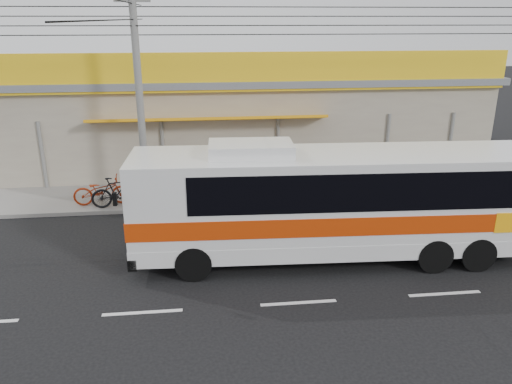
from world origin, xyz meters
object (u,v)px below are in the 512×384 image
(coach_bus, at_px, (340,197))
(utility_pole, at_px, (134,19))
(motorbike_dark, at_px, (118,192))
(motorbike_red, at_px, (102,191))

(coach_bus, height_order, utility_pole, utility_pole)
(coach_bus, xyz_separation_m, motorbike_dark, (-7.29, 4.83, -1.22))
(coach_bus, xyz_separation_m, utility_pole, (-6.27, 5.41, 5.00))
(utility_pole, bearing_deg, coach_bus, -40.81)
(motorbike_red, relative_size, utility_pole, 0.06)
(coach_bus, relative_size, motorbike_dark, 6.07)
(motorbike_dark, bearing_deg, utility_pole, -69.65)
(motorbike_dark, bearing_deg, coach_bus, -133.17)
(motorbike_dark, height_order, utility_pole, utility_pole)
(motorbike_red, height_order, motorbike_dark, motorbike_dark)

